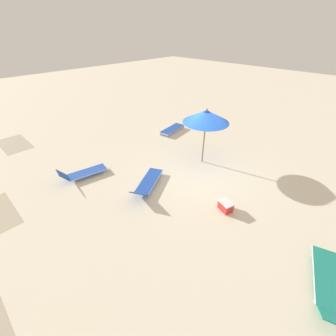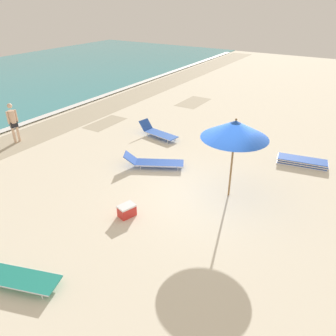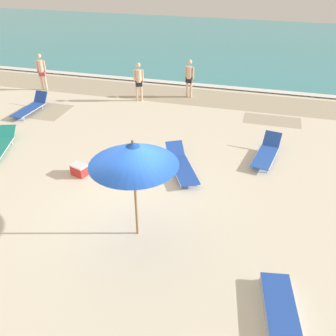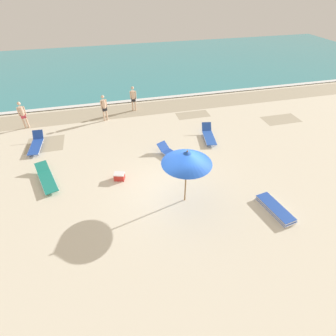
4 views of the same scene
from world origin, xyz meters
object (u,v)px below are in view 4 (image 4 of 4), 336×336
sun_lounger_under_umbrella (47,178)px  sun_lounger_beside_umbrella (174,155)px  sun_lounger_near_water_left (36,144)px  cooler_box (119,176)px  beachgoer_shoreline_child (104,106)px  beachgoer_wading_adult (133,97)px  beach_umbrella (187,158)px  beachgoer_strolling_adult (22,114)px  sun_lounger_near_water_right (209,135)px  lounger_stack (275,209)px

sun_lounger_under_umbrella → sun_lounger_beside_umbrella: size_ratio=1.06×
sun_lounger_near_water_left → cooler_box: (4.34, -4.07, -0.04)m
beachgoer_shoreline_child → beachgoer_wading_adult: bearing=5.8°
beach_umbrella → beachgoer_strolling_adult: beach_umbrella is taller
sun_lounger_near_water_right → sun_lounger_under_umbrella: bearing=-157.7°
sun_lounger_under_umbrella → sun_lounger_near_water_right: bearing=-6.1°
beach_umbrella → lounger_stack: (3.52, -1.60, -2.18)m
sun_lounger_under_umbrella → beachgoer_wading_adult: beachgoer_wading_adult is taller
lounger_stack → sun_lounger_near_water_right: size_ratio=0.94×
sun_lounger_under_umbrella → sun_lounger_near_water_left: size_ratio=1.18×
beach_umbrella → sun_lounger_near_water_right: bearing=58.0°
sun_lounger_under_umbrella → sun_lounger_near_water_left: sun_lounger_near_water_left is taller
sun_lounger_near_water_left → beachgoer_strolling_adult: 2.92m
beachgoer_strolling_adult → beachgoer_wading_adult: bearing=172.3°
beach_umbrella → beachgoer_shoreline_child: (-2.92, 8.68, -1.30)m
sun_lounger_near_water_right → cooler_box: (-5.63, -2.59, -0.03)m
lounger_stack → cooler_box: bearing=139.5°
sun_lounger_near_water_left → cooler_box: 5.95m
beach_umbrella → sun_lounger_near_water_left: 9.59m
beach_umbrella → cooler_box: 4.02m
sun_lounger_near_water_left → beachgoer_strolling_adult: bearing=112.5°
beachgoer_strolling_adult → sun_lounger_beside_umbrella: bearing=130.9°
sun_lounger_beside_umbrella → sun_lounger_near_water_left: size_ratio=1.12×
lounger_stack → cooler_box: (-6.19, 3.74, 0.07)m
sun_lounger_near_water_right → cooler_box: 6.19m
sun_lounger_beside_umbrella → lounger_stack: bearing=-84.7°
lounger_stack → beachgoer_shoreline_child: 12.16m
beachgoer_wading_adult → beachgoer_shoreline_child: 2.35m
beach_umbrella → sun_lounger_near_water_left: size_ratio=1.30×
sun_lounger_beside_umbrella → beachgoer_strolling_adult: bearing=117.9°
lounger_stack → sun_lounger_beside_umbrella: bearing=113.8°
lounger_stack → sun_lounger_under_umbrella: sun_lounger_under_umbrella is taller
sun_lounger_near_water_right → beach_umbrella: bearing=-111.6°
lounger_stack → sun_lounger_under_umbrella: 10.58m
lounger_stack → beachgoer_strolling_adult: 15.54m
sun_lounger_near_water_right → beachgoer_wading_adult: 6.34m
beach_umbrella → beachgoer_strolling_adult: bearing=131.9°
sun_lounger_beside_umbrella → sun_lounger_under_umbrella: bearing=155.5°
beachgoer_strolling_adult → cooler_box: (5.28, -6.72, -0.81)m
beachgoer_strolling_adult → sun_lounger_under_umbrella: bearing=92.2°
sun_lounger_under_umbrella → sun_lounger_near_water_left: (-0.92, 3.38, 0.02)m
sun_lounger_near_water_right → lounger_stack: bearing=-74.6°
beachgoer_wading_adult → sun_lounger_near_water_right: bearing=138.9°
sun_lounger_near_water_right → beachgoer_strolling_adult: bearing=169.7°
beachgoer_wading_adult → beachgoer_strolling_adult: size_ratio=1.00×
lounger_stack → sun_lounger_under_umbrella: bearing=145.9°
beach_umbrella → sun_lounger_beside_umbrella: beach_umbrella is taller
beach_umbrella → sun_lounger_under_umbrella: bearing=155.1°
sun_lounger_near_water_left → beachgoer_shoreline_child: beachgoer_shoreline_child is taller
beach_umbrella → cooler_box: beach_umbrella is taller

